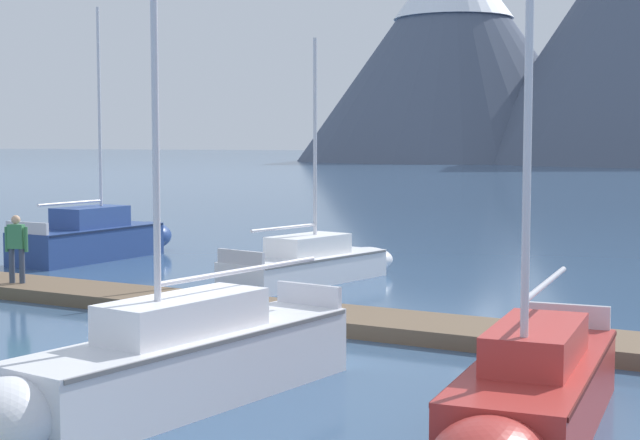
% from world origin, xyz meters
% --- Properties ---
extents(ground_plane, '(700.00, 700.00, 0.00)m').
position_xyz_m(ground_plane, '(0.00, 0.00, 0.00)').
color(ground_plane, '#38567A').
extents(mountain_west_summit, '(60.17, 60.17, 42.50)m').
position_xyz_m(mountain_west_summit, '(-51.38, 165.25, 21.91)').
color(mountain_west_summit, '#4C566B').
rests_on(mountain_west_summit, ground).
extents(dock, '(26.76, 3.37, 0.30)m').
position_xyz_m(dock, '(0.00, 4.00, 0.15)').
color(dock, brown).
rests_on(dock, ground).
extents(sailboat_nearest_berth, '(2.20, 6.54, 8.10)m').
position_xyz_m(sailboat_nearest_berth, '(-10.57, 10.98, 0.67)').
color(sailboat_nearest_berth, navy).
rests_on(sailboat_nearest_berth, ground).
extents(sailboat_mid_dock_port, '(2.86, 6.38, 6.57)m').
position_xyz_m(sailboat_mid_dock_port, '(-1.91, 9.53, 0.50)').
color(sailboat_mid_dock_port, white).
rests_on(sailboat_mid_dock_port, ground).
extents(sailboat_mid_dock_starboard, '(2.37, 6.95, 9.08)m').
position_xyz_m(sailboat_mid_dock_starboard, '(1.99, -2.66, 0.67)').
color(sailboat_mid_dock_starboard, silver).
rests_on(sailboat_mid_dock_starboard, ground).
extents(sailboat_far_berth, '(1.87, 6.30, 9.40)m').
position_xyz_m(sailboat_far_berth, '(6.93, -1.85, 0.61)').
color(sailboat_far_berth, '#B2332D').
rests_on(sailboat_far_berth, ground).
extents(person_on_dock, '(0.56, 0.34, 1.69)m').
position_xyz_m(person_on_dock, '(-7.43, 4.06, 1.26)').
color(person_on_dock, '#384256').
rests_on(person_on_dock, dock).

